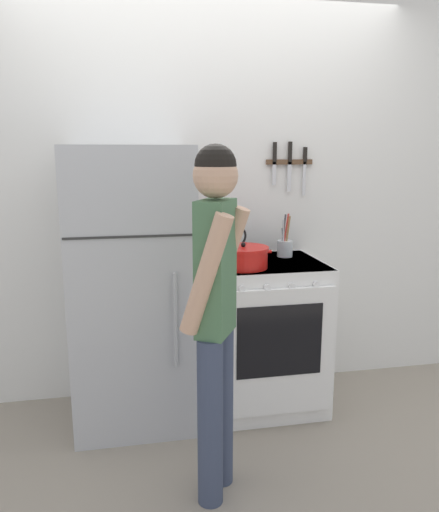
# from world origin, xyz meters

# --- Properties ---
(ground_plane) EXTENTS (14.00, 14.00, 0.00)m
(ground_plane) POSITION_xyz_m (0.00, 0.00, 0.00)
(ground_plane) COLOR gray
(wall_back) EXTENTS (10.00, 0.06, 2.55)m
(wall_back) POSITION_xyz_m (0.00, 0.03, 1.27)
(wall_back) COLOR silver
(wall_back) RESTS_ON ground_plane
(refrigerator) EXTENTS (0.69, 0.67, 1.61)m
(refrigerator) POSITION_xyz_m (-0.49, -0.32, 0.81)
(refrigerator) COLOR #B7BABF
(refrigerator) RESTS_ON ground_plane
(stove_range) EXTENTS (0.71, 0.66, 0.92)m
(stove_range) POSITION_xyz_m (0.30, -0.33, 0.47)
(stove_range) COLOR white
(stove_range) RESTS_ON ground_plane
(dutch_oven_pot) EXTENTS (0.34, 0.30, 0.15)m
(dutch_oven_pot) POSITION_xyz_m (0.14, -0.43, 0.99)
(dutch_oven_pot) COLOR red
(dutch_oven_pot) RESTS_ON stove_range
(tea_kettle) EXTENTS (0.23, 0.18, 0.21)m
(tea_kettle) POSITION_xyz_m (0.15, -0.18, 0.98)
(tea_kettle) COLOR silver
(tea_kettle) RESTS_ON stove_range
(utensil_jar) EXTENTS (0.10, 0.10, 0.28)m
(utensil_jar) POSITION_xyz_m (0.48, -0.18, 0.99)
(utensil_jar) COLOR silver
(utensil_jar) RESTS_ON stove_range
(person) EXTENTS (0.37, 0.40, 1.61)m
(person) POSITION_xyz_m (-0.15, -1.10, 0.92)
(person) COLOR #38425B
(person) RESTS_ON ground_plane
(wall_knife_strip) EXTENTS (0.31, 0.03, 0.35)m
(wall_knife_strip) POSITION_xyz_m (0.55, -0.02, 1.52)
(wall_knife_strip) COLOR brown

